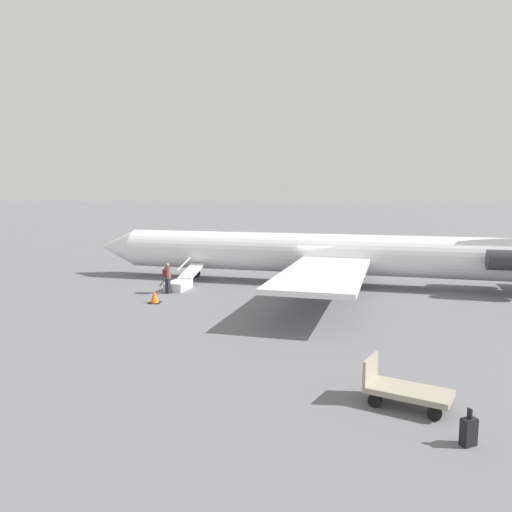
% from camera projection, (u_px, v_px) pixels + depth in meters
% --- Properties ---
extents(ground_plane, '(600.00, 600.00, 0.00)m').
position_uv_depth(ground_plane, '(318.00, 284.00, 31.34)').
color(ground_plane, slate).
extents(airplane_main, '(31.23, 24.09, 6.48)m').
position_uv_depth(airplane_main, '(333.00, 254.00, 30.84)').
color(airplane_main, white).
rests_on(airplane_main, ground).
extents(boarding_stairs, '(1.67, 4.13, 1.64)m').
position_uv_depth(boarding_stairs, '(181.00, 282.00, 29.72)').
color(boarding_stairs, silver).
rests_on(boarding_stairs, ground).
extents(passenger, '(0.38, 0.56, 1.74)m').
position_uv_depth(passenger, '(167.00, 276.00, 28.19)').
color(passenger, '#23232D').
rests_on(passenger, ground).
extents(luggage_cart, '(2.46, 1.93, 1.22)m').
position_uv_depth(luggage_cart, '(404.00, 390.00, 13.33)').
color(luggage_cart, '#9E937F').
rests_on(luggage_cart, ground).
extents(suitcase, '(0.42, 0.38, 0.88)m').
position_uv_depth(suitcase, '(469.00, 432.00, 11.27)').
color(suitcase, black).
rests_on(suitcase, ground).
extents(traffic_cone_near_stairs, '(0.59, 0.59, 0.65)m').
position_uv_depth(traffic_cone_near_stairs, '(155.00, 297.00, 25.83)').
color(traffic_cone_near_stairs, black).
rests_on(traffic_cone_near_stairs, ground).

